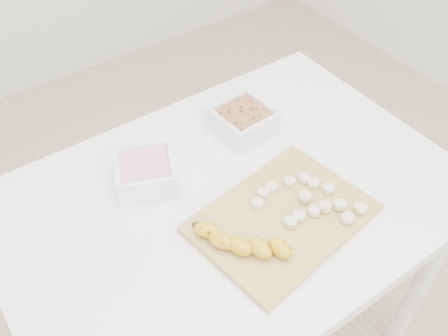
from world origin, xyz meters
TOP-DOWN VIEW (x-y plane):
  - table at (0.00, 0.00)m, footprint 1.00×0.70m
  - bowl_yogurt at (-0.13, 0.14)m, footprint 0.17×0.17m
  - bowl_granola at (0.15, 0.16)m, footprint 0.14×0.14m
  - cutting_board at (0.04, -0.12)m, footprint 0.39×0.30m
  - banana at (-0.07, -0.13)m, footprint 0.13×0.19m
  - banana_slices at (0.11, -0.12)m, footprint 0.19×0.18m

SIDE VIEW (x-z plane):
  - table at x=0.00m, z-range 0.28..1.03m
  - cutting_board at x=0.04m, z-range 0.75..0.76m
  - banana_slices at x=0.11m, z-range 0.77..0.78m
  - bowl_yogurt at x=-0.13m, z-range 0.75..0.81m
  - banana at x=-0.07m, z-range 0.77..0.80m
  - bowl_granola at x=0.15m, z-range 0.75..0.81m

